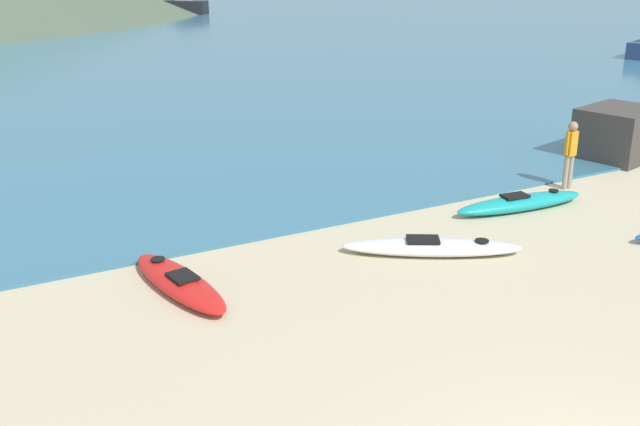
% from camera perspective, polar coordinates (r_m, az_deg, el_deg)
% --- Properties ---
extents(bay_water, '(160.00, 70.00, 0.06)m').
position_cam_1_polar(bay_water, '(48.48, -22.35, 11.66)').
color(bay_water, teal).
rests_on(bay_water, ground_plane).
extents(kayak_on_sand_0, '(1.16, 3.03, 0.34)m').
position_cam_1_polar(kayak_on_sand_0, '(13.12, -10.68, -5.20)').
color(kayak_on_sand_0, red).
rests_on(kayak_on_sand_0, ground_plane).
extents(kayak_on_sand_1, '(3.37, 2.41, 0.32)m').
position_cam_1_polar(kayak_on_sand_1, '(14.54, 8.50, -2.57)').
color(kayak_on_sand_1, white).
rests_on(kayak_on_sand_1, ground_plane).
extents(kayak_on_sand_4, '(3.36, 0.95, 0.38)m').
position_cam_1_polar(kayak_on_sand_4, '(17.34, 15.01, 0.76)').
color(kayak_on_sand_4, teal).
rests_on(kayak_on_sand_4, ground_plane).
extents(person_near_waterline, '(0.34, 0.23, 1.67)m').
position_cam_1_polar(person_near_waterline, '(18.99, 18.54, 4.52)').
color(person_near_waterline, gray).
rests_on(person_near_waterline, ground_plane).
extents(moored_boat_1, '(4.48, 4.29, 1.89)m').
position_cam_1_polar(moored_boat_1, '(68.03, -10.60, 15.25)').
color(moored_boat_1, black).
rests_on(moored_boat_1, bay_water).
extents(shoreline_rock, '(2.51, 2.22, 1.41)m').
position_cam_1_polar(shoreline_rock, '(22.39, 21.80, 5.66)').
color(shoreline_rock, '#423D38').
rests_on(shoreline_rock, ground_plane).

